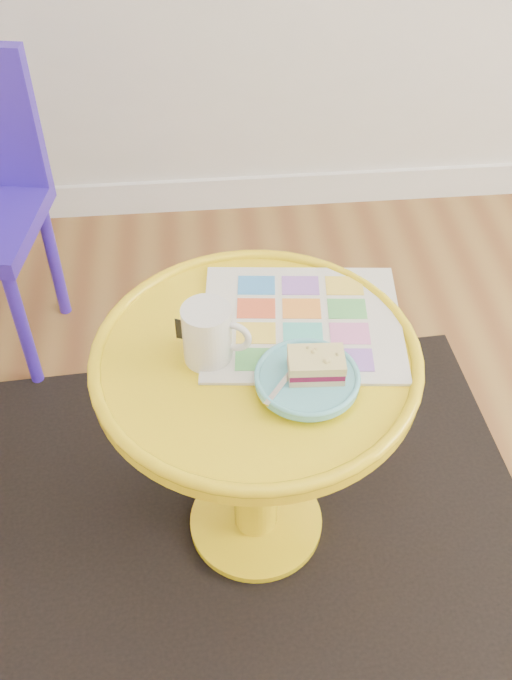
{
  "coord_description": "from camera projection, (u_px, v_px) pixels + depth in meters",
  "views": [
    {
      "loc": [
        -0.73,
        -0.28,
        1.58
      ],
      "look_at": [
        -0.64,
        0.68,
        0.62
      ],
      "focal_mm": 40.0,
      "sensor_mm": 36.0,
      "label": 1
    }
  ],
  "objects": [
    {
      "name": "cake_slice",
      "position": [
        316.0,
        365.0,
        1.31
      ],
      "size": [
        0.1,
        0.07,
        0.04
      ],
      "rotation": [
        0.0,
        0.0,
        -0.05
      ],
      "color": "#D3BC8C",
      "rests_on": "plate"
    },
    {
      "name": "rug",
      "position": [
        256.0,
        524.0,
        1.8
      ],
      "size": [
        1.36,
        1.17,
        0.01
      ],
      "primitive_type": "cube",
      "rotation": [
        0.0,
        0.0,
        0.06
      ],
      "color": "black",
      "rests_on": "ground"
    },
    {
      "name": "newspaper",
      "position": [
        302.0,
        322.0,
        1.45
      ],
      "size": [
        0.41,
        0.36,
        0.01
      ],
      "primitive_type": "cube",
      "rotation": [
        0.0,
        0.0,
        -0.1
      ],
      "color": "silver",
      "rests_on": "side_table"
    },
    {
      "name": "mug",
      "position": [
        208.0,
        333.0,
        1.35
      ],
      "size": [
        0.12,
        0.09,
        0.12
      ],
      "rotation": [
        0.0,
        0.0,
        -0.35
      ],
      "color": "silver",
      "rests_on": "side_table"
    },
    {
      "name": "side_table",
      "position": [
        256.0,
        412.0,
        1.51
      ],
      "size": [
        0.61,
        0.61,
        0.58
      ],
      "color": "yellow",
      "rests_on": "ground"
    },
    {
      "name": "fork",
      "position": [
        289.0,
        376.0,
        1.32
      ],
      "size": [
        0.1,
        0.12,
        0.0
      ],
      "rotation": [
        0.0,
        0.0,
        -0.63
      ],
      "color": "silver",
      "rests_on": "plate"
    },
    {
      "name": "room_walls",
      "position": [
        109.0,
        417.0,
        1.96
      ],
      "size": [
        4.0,
        4.0,
        4.0
      ],
      "color": "silver",
      "rests_on": "ground"
    },
    {
      "name": "plate",
      "position": [
        307.0,
        379.0,
        1.32
      ],
      "size": [
        0.18,
        0.18,
        0.02
      ],
      "color": "#5DB7C6",
      "rests_on": "newspaper"
    }
  ]
}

